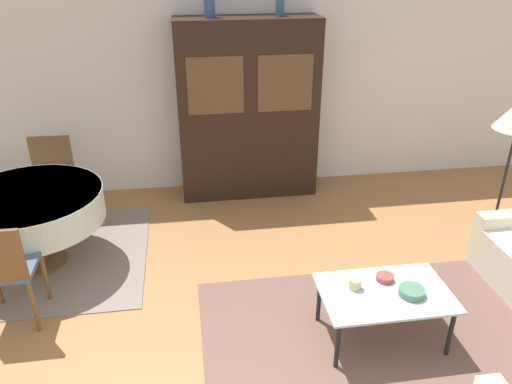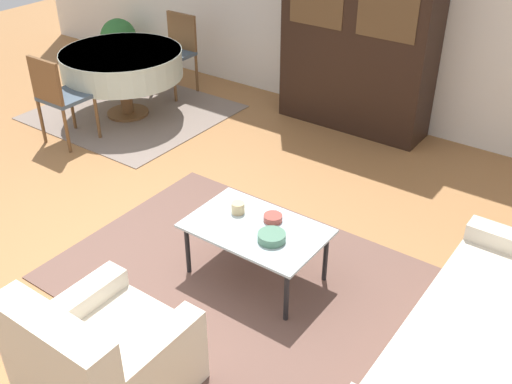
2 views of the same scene
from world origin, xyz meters
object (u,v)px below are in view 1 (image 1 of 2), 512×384
object	(u,v)px
bowl_small	(385,278)
coffee_table	(385,296)
bowl	(412,292)
dining_chair_far	(52,174)
display_cabinet	(248,110)
vase_short	(280,6)
cup	(355,284)
vase_tall	(209,2)
dining_table	(30,208)
dining_chair_near	(3,267)

from	to	relation	value
bowl_small	coffee_table	bearing A→B (deg)	-109.50
bowl	dining_chair_far	bearing A→B (deg)	141.70
display_cabinet	vase_short	size ratio (longest dim) A/B	10.11
dining_chair_far	coffee_table	bearing A→B (deg)	140.77
cup	dining_chair_far	bearing A→B (deg)	139.49
bowl_small	bowl	bearing A→B (deg)	-57.67
display_cabinet	vase_tall	xyz separation A→B (m)	(-0.41, 0.00, 1.21)
bowl_small	vase_short	size ratio (longest dim) A/B	0.66
cup	vase_tall	size ratio (longest dim) A/B	0.33
dining_table	vase_tall	xyz separation A→B (m)	(1.83, 1.29, 1.66)
cup	vase_short	xyz separation A→B (m)	(-0.10, 2.71, 1.74)
vase_tall	bowl_small	bearing A→B (deg)	-66.63
dining_chair_near	bowl	size ratio (longest dim) A/B	4.82
coffee_table	dining_chair_near	distance (m)	2.99
vase_tall	vase_short	size ratio (longest dim) A/B	1.44
display_cabinet	bowl	world-z (taller)	display_cabinet
cup	bowl	bearing A→B (deg)	-19.45
dining_chair_near	vase_short	size ratio (longest dim) A/B	4.52
dining_table	dining_chair_near	size ratio (longest dim) A/B	1.42
cup	vase_short	distance (m)	3.22
display_cabinet	cup	xyz separation A→B (m)	(0.46, -2.71, -0.57)
coffee_table	dining_chair_near	world-z (taller)	dining_chair_near
display_cabinet	vase_short	distance (m)	1.22
coffee_table	bowl	size ratio (longest dim) A/B	5.08
display_cabinet	bowl	distance (m)	3.04
dining_chair_near	bowl_small	distance (m)	3.01
cup	bowl_small	distance (m)	0.28
bowl	bowl_small	distance (m)	0.24
dining_chair_near	bowl	world-z (taller)	dining_chair_near
dining_chair_near	vase_short	world-z (taller)	vase_short
coffee_table	bowl	distance (m)	0.20
bowl_small	vase_tall	world-z (taller)	vase_tall
coffee_table	display_cabinet	distance (m)	2.95
cup	dining_chair_near	bearing A→B (deg)	168.98
bowl	display_cabinet	bearing A→B (deg)	106.85
bowl_small	vase_short	world-z (taller)	vase_short
display_cabinet	dining_table	distance (m)	2.63
bowl_small	display_cabinet	bearing A→B (deg)	105.50
bowl	dining_table	bearing A→B (deg)	153.32
vase_tall	dining_chair_near	bearing A→B (deg)	-129.94
dining_chair_near	vase_tall	xyz separation A→B (m)	(1.83, 2.19, 1.71)
vase_short	display_cabinet	bearing A→B (deg)	-179.85
display_cabinet	vase_tall	bearing A→B (deg)	179.87
dining_table	bowl	distance (m)	3.48
dining_chair_near	cup	bearing A→B (deg)	-11.02
coffee_table	cup	distance (m)	0.25
cup	bowl_small	size ratio (longest dim) A/B	0.72
cup	bowl	world-z (taller)	cup
dining_chair_far	vase_tall	xyz separation A→B (m)	(1.83, 0.40, 1.71)
cup	coffee_table	bearing A→B (deg)	-19.30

